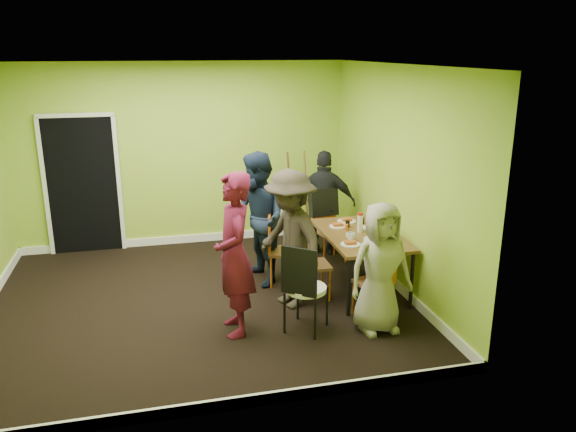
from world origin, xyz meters
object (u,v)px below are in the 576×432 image
at_px(chair_left_near, 308,259).
at_px(chair_front_end, 378,278).
at_px(chair_back_end, 325,210).
at_px(person_standing, 234,255).
at_px(blue_bottle, 386,230).
at_px(thermos, 360,224).
at_px(orange_bottle, 347,227).
at_px(chair_left_far, 278,245).
at_px(person_back_end, 325,203).
at_px(chair_bentwood, 304,284).
at_px(easel, 304,198).
at_px(person_front_end, 380,268).
at_px(dining_table, 361,238).
at_px(person_left_near, 290,239).
at_px(person_left_far, 258,220).

bearing_deg(chair_left_near, chair_front_end, 40.94).
xyz_separation_m(chair_back_end, person_standing, (-1.61, -1.96, 0.16)).
bearing_deg(blue_bottle, person_standing, -165.78).
xyz_separation_m(thermos, orange_bottle, (-0.14, 0.10, -0.07)).
distance_m(chair_left_far, person_back_end, 1.34).
height_order(blue_bottle, orange_bottle, blue_bottle).
bearing_deg(chair_back_end, chair_bentwood, 57.38).
xyz_separation_m(easel, blue_bottle, (0.46, -2.11, 0.11)).
distance_m(chair_back_end, person_front_end, 2.30).
relative_size(dining_table, person_left_near, 0.90).
relative_size(thermos, blue_bottle, 1.06).
distance_m(dining_table, chair_front_end, 0.86).
distance_m(thermos, person_back_end, 1.33).
distance_m(chair_back_end, person_standing, 2.54).
xyz_separation_m(dining_table, chair_front_end, (-0.11, -0.84, -0.19)).
xyz_separation_m(easel, person_left_far, (-0.98, -1.35, 0.12)).
bearing_deg(chair_front_end, person_left_far, 113.37).
bearing_deg(orange_bottle, dining_table, -49.85).
bearing_deg(person_left_near, person_standing, -76.31).
bearing_deg(chair_bentwood, thermos, 83.16).
relative_size(chair_bentwood, thermos, 4.52).
bearing_deg(dining_table, chair_left_far, 156.10).
relative_size(chair_back_end, thermos, 4.58).
height_order(chair_back_end, chair_front_end, chair_back_end).
bearing_deg(chair_front_end, orange_bottle, 75.54).
height_order(chair_left_far, blue_bottle, blue_bottle).
height_order(person_left_far, person_left_near, person_left_far).
xyz_separation_m(blue_bottle, person_front_end, (-0.41, -0.82, -0.13)).
relative_size(orange_bottle, person_left_far, 0.05).
bearing_deg(chair_left_far, person_standing, -17.99).
height_order(blue_bottle, person_standing, person_standing).
bearing_deg(person_front_end, person_back_end, 82.30).
bearing_deg(blue_bottle, thermos, 126.24).
distance_m(thermos, orange_bottle, 0.19).
distance_m(chair_left_far, thermos, 1.09).
height_order(orange_bottle, person_back_end, person_back_end).
xyz_separation_m(chair_back_end, easel, (-0.14, 0.64, 0.02)).
distance_m(easel, person_front_end, 2.94).
relative_size(chair_left_near, chair_bentwood, 0.91).
xyz_separation_m(thermos, person_left_far, (-1.21, 0.46, 0.00)).
xyz_separation_m(chair_bentwood, blue_bottle, (1.22, 0.69, 0.30)).
distance_m(chair_left_far, person_left_far, 0.42).
bearing_deg(person_standing, person_left_far, 156.57).
relative_size(dining_table, thermos, 6.68).
relative_size(thermos, person_standing, 0.13).
xyz_separation_m(person_back_end, person_front_end, (-0.14, -2.45, -0.05)).
height_order(chair_left_far, chair_back_end, chair_back_end).
distance_m(easel, orange_bottle, 1.71).
bearing_deg(person_left_near, chair_bentwood, -23.52).
xyz_separation_m(chair_front_end, blue_bottle, (0.33, 0.58, 0.35)).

